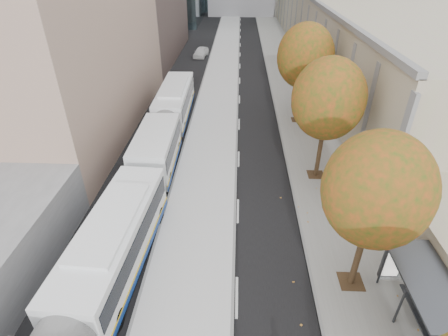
# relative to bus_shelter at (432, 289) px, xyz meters

# --- Properties ---
(bus_platform) EXTENTS (4.25, 150.00, 0.15)m
(bus_platform) POSITION_rel_bus_shelter_xyz_m (-9.56, 24.04, -2.11)
(bus_platform) COLOR #B8B8B8
(bus_platform) RESTS_ON ground
(sidewalk) EXTENTS (4.75, 150.00, 0.08)m
(sidewalk) POSITION_rel_bus_shelter_xyz_m (-1.56, 24.04, -2.15)
(sidewalk) COLOR gray
(sidewalk) RESTS_ON ground
(building_tan) EXTENTS (18.00, 92.00, 8.00)m
(building_tan) POSITION_rel_bus_shelter_xyz_m (9.81, 53.04, 1.81)
(building_tan) COLOR tan
(building_tan) RESTS_ON ground
(bus_shelter) EXTENTS (1.90, 4.40, 2.53)m
(bus_shelter) POSITION_rel_bus_shelter_xyz_m (0.00, 0.00, 0.00)
(bus_shelter) COLOR #383A3F
(bus_shelter) RESTS_ON sidewalk
(tree_c) EXTENTS (4.20, 4.20, 7.28)m
(tree_c) POSITION_rel_bus_shelter_xyz_m (-2.09, 2.04, 3.06)
(tree_c) COLOR black
(tree_c) RESTS_ON sidewalk
(tree_d) EXTENTS (4.40, 4.40, 7.60)m
(tree_d) POSITION_rel_bus_shelter_xyz_m (-2.09, 11.04, 3.28)
(tree_d) COLOR black
(tree_d) RESTS_ON sidewalk
(tree_e) EXTENTS (4.60, 4.60, 7.92)m
(tree_e) POSITION_rel_bus_shelter_xyz_m (-2.09, 20.04, 3.50)
(tree_e) COLOR black
(tree_e) RESTS_ON sidewalk
(bus_near) EXTENTS (3.39, 16.78, 2.78)m
(bus_near) POSITION_rel_bus_shelter_xyz_m (-13.22, -1.08, -0.67)
(bus_near) COLOR white
(bus_near) RESTS_ON ground
(bus_far) EXTENTS (2.77, 16.80, 2.79)m
(bus_far) POSITION_rel_bus_shelter_xyz_m (-13.05, 16.64, -0.66)
(bus_far) COLOR white
(bus_far) RESTS_ON ground
(distant_car) EXTENTS (2.20, 4.15, 1.34)m
(distant_car) POSITION_rel_bus_shelter_xyz_m (-12.90, 41.47, -1.52)
(distant_car) COLOR silver
(distant_car) RESTS_ON ground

